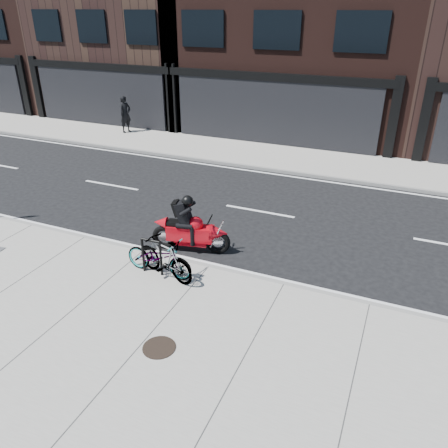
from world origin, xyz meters
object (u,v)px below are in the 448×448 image
at_px(bicycle_rear, 165,258).
at_px(motorcycle, 194,229).
at_px(bicycle_front, 159,257).
at_px(bike_rack, 152,253).
at_px(pedestrian, 125,114).
at_px(manhole_cover, 159,347).

distance_m(bicycle_rear, motorcycle, 1.62).
bearing_deg(bicycle_front, bike_rack, 103.64).
bearing_deg(motorcycle, bicycle_front, -108.75).
distance_m(bicycle_rear, pedestrian, 14.42).
xyz_separation_m(bike_rack, bicycle_rear, (0.39, -0.02, -0.03)).
distance_m(bike_rack, motorcycle, 1.64).
bearing_deg(bicycle_rear, bicycle_front, -90.80).
distance_m(bike_rack, bicycle_front, 0.20).
relative_size(bike_rack, pedestrian, 0.50).
bearing_deg(bicycle_rear, bike_rack, -78.05).
bearing_deg(manhole_cover, bicycle_rear, 117.02).
bearing_deg(bicycle_rear, manhole_cover, 41.97).
xyz_separation_m(pedestrian, manhole_cover, (10.11, -13.55, -0.94)).
relative_size(bike_rack, bicycle_rear, 0.54).
distance_m(bike_rack, manhole_cover, 2.81).
distance_m(motorcycle, manhole_cover, 4.09).
xyz_separation_m(bike_rack, pedestrian, (-8.57, 11.27, 0.39)).
height_order(bicycle_front, bicycle_rear, bicycle_rear).
xyz_separation_m(bike_rack, manhole_cover, (1.54, -2.28, -0.55)).
relative_size(bike_rack, manhole_cover, 1.44).
relative_size(bicycle_rear, manhole_cover, 2.66).
distance_m(bicycle_front, manhole_cover, 2.73).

